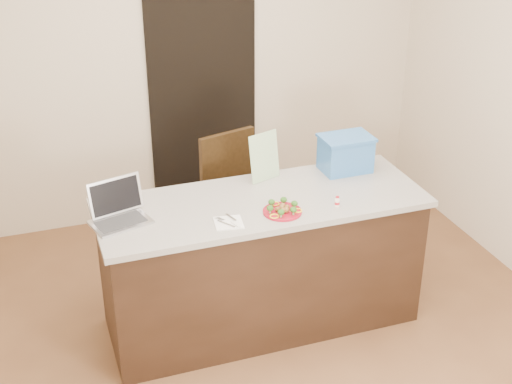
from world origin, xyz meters
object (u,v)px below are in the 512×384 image
object	(u,v)px
yogurt_bottle	(337,202)
laptop	(118,210)
plate	(282,211)
blue_box	(346,153)
island	(261,262)
napkin	(228,223)
chair	(232,193)

from	to	relation	value
yogurt_bottle	laptop	bearing A→B (deg)	168.04
plate	blue_box	world-z (taller)	blue_box
plate	blue_box	size ratio (longest dim) A/B	0.68
island	plate	xyz separation A→B (m)	(0.06, -0.20, 0.47)
plate	napkin	xyz separation A→B (m)	(-0.34, -0.02, -0.01)
island	yogurt_bottle	distance (m)	0.67
yogurt_bottle	laptop	size ratio (longest dim) A/B	0.17
yogurt_bottle	chair	distance (m)	1.14
laptop	blue_box	xyz separation A→B (m)	(1.56, 0.19, 0.06)
napkin	chair	size ratio (longest dim) A/B	0.16
plate	laptop	world-z (taller)	laptop
laptop	blue_box	distance (m)	1.57
island	yogurt_bottle	size ratio (longest dim) A/B	31.73
island	chair	bearing A→B (deg)	86.35
napkin	laptop	distance (m)	0.65
yogurt_bottle	napkin	bearing A→B (deg)	179.05
plate	yogurt_bottle	distance (m)	0.35
laptop	island	bearing A→B (deg)	-18.39
island	laptop	xyz separation A→B (m)	(-0.88, 0.04, 0.52)
island	chair	distance (m)	0.80
plate	yogurt_bottle	xyz separation A→B (m)	(0.35, -0.03, 0.02)
napkin	laptop	xyz separation A→B (m)	(-0.60, 0.26, 0.06)
island	napkin	bearing A→B (deg)	-142.43
laptop	yogurt_bottle	bearing A→B (deg)	-27.51
yogurt_bottle	island	bearing A→B (deg)	150.71
yogurt_bottle	laptop	distance (m)	1.32
yogurt_bottle	blue_box	distance (m)	0.54
chair	island	bearing A→B (deg)	-108.91
plate	laptop	distance (m)	0.97
island	chair	xyz separation A→B (m)	(0.05, 0.79, 0.12)
plate	napkin	world-z (taller)	plate
napkin	chair	distance (m)	1.11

